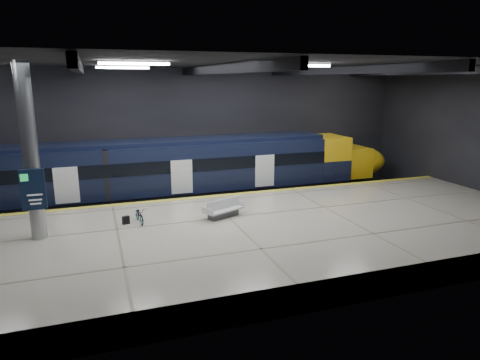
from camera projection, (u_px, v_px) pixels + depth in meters
name	position (u px, v px, depth m)	size (l,w,h in m)	color
ground	(223.00, 232.00, 20.92)	(30.00, 30.00, 0.00)	black
room_shell	(222.00, 115.00, 19.61)	(30.10, 16.10, 8.05)	black
platform	(240.00, 240.00, 18.49)	(30.00, 11.00, 1.10)	#C1B3A3
safety_strip	(208.00, 197.00, 23.20)	(30.00, 0.40, 0.01)	yellow
rails	(197.00, 201.00, 25.96)	(30.00, 1.52, 0.16)	gray
train	(156.00, 172.00, 24.75)	(29.40, 2.84, 3.79)	black
bench	(223.00, 211.00, 19.73)	(2.09, 1.51, 0.85)	#595B60
bicycle	(140.00, 215.00, 18.93)	(0.48, 1.36, 0.72)	#99999E
pannier_bag	(126.00, 220.00, 18.78)	(0.30, 0.18, 0.35)	black
info_column	(31.00, 155.00, 16.41)	(0.90, 0.78, 6.90)	#9EA0A5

